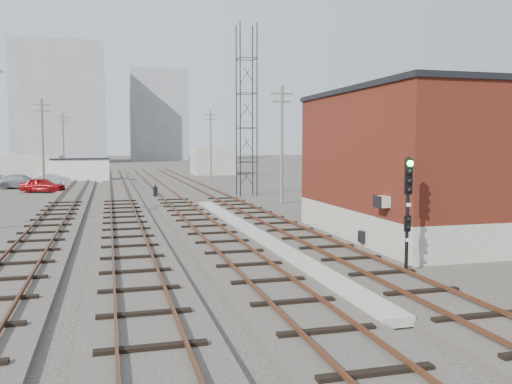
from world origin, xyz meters
name	(u,v)px	position (x,y,z in m)	size (l,w,h in m)	color
ground	(159,179)	(0.00, 60.00, 0.00)	(320.00, 320.00, 0.00)	#282621
track_right	(206,192)	(2.50, 39.00, 0.11)	(3.20, 90.00, 0.39)	#332D28
track_mid_right	(163,193)	(-1.50, 39.00, 0.11)	(3.20, 90.00, 0.39)	#332D28
track_mid_left	(119,194)	(-5.50, 39.00, 0.11)	(3.20, 90.00, 0.39)	#332D28
track_left	(72,195)	(-9.50, 39.00, 0.11)	(3.20, 90.00, 0.39)	#332D28
platform_curb	(253,234)	(0.50, 14.00, 0.13)	(0.90, 28.00, 0.26)	gray
brick_building	(402,163)	(7.50, 12.00, 3.63)	(6.54, 12.20, 7.22)	gray
lattice_tower	(247,111)	(5.50, 35.00, 7.50)	(1.60, 1.60, 15.00)	black
utility_pole_left_b	(43,142)	(-12.50, 45.00, 4.80)	(1.80, 0.24, 9.00)	#595147
utility_pole_left_c	(63,143)	(-12.50, 70.00, 4.80)	(1.80, 0.24, 9.00)	#595147
utility_pole_right_a	(282,141)	(6.50, 28.00, 4.80)	(1.80, 0.24, 9.00)	#595147
utility_pole_right_b	(211,143)	(6.50, 58.00, 4.80)	(1.80, 0.24, 9.00)	#595147
apartment_left	(60,103)	(-18.00, 135.00, 15.00)	(22.00, 14.00, 30.00)	gray
apartment_right	(158,116)	(8.00, 150.00, 13.00)	(16.00, 12.00, 26.00)	gray
shed_left	(27,169)	(-16.00, 60.00, 1.60)	(8.00, 5.00, 3.20)	gray
shed_right	(213,161)	(9.00, 70.00, 2.00)	(6.00, 6.00, 4.00)	gray
signal_mast	(408,206)	(3.70, 5.07, 2.42)	(0.40, 0.41, 4.10)	gray
switch_stand	(155,192)	(-2.58, 34.43, 0.58)	(0.35, 0.35, 1.23)	black
site_trailer	(80,170)	(-9.75, 57.69, 1.46)	(7.21, 3.87, 2.90)	white
car_red	(43,185)	(-12.44, 43.31, 0.70)	(1.66, 4.12, 1.40)	maroon
car_silver	(52,179)	(-12.57, 53.47, 0.66)	(1.40, 4.01, 1.32)	#B0B3B8
car_grey	(22,182)	(-15.04, 48.62, 0.73)	(2.05, 5.03, 1.46)	slate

